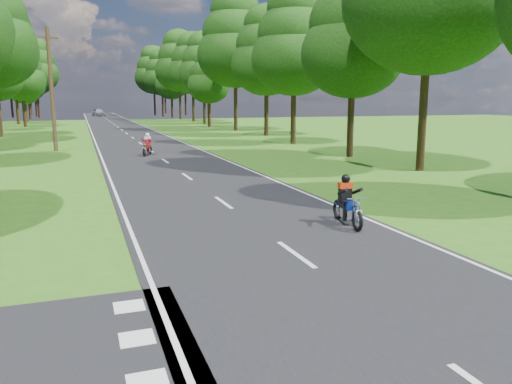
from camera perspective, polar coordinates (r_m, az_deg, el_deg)
name	(u,v)px	position (r m, az deg, el deg)	size (l,w,h in m)	color
ground	(339,286)	(9.61, 9.48, -10.56)	(160.00, 160.00, 0.00)	#2C6015
main_road	(122,130)	(58.09, -15.09, 6.86)	(7.00, 140.00, 0.02)	black
road_markings	(122,131)	(56.21, -15.08, 6.76)	(7.40, 140.00, 0.01)	silver
treeline	(124,61)	(68.30, -14.88, 14.30)	(40.00, 115.35, 14.78)	black
telegraph_pole	(51,89)	(35.86, -22.33, 10.83)	(1.20, 0.26, 8.00)	#382616
rider_near_blue	(348,200)	(13.88, 10.44, -0.92)	(0.56, 1.67, 1.39)	navy
rider_far_red	(147,144)	(31.48, -12.35, 5.37)	(0.55, 1.64, 1.36)	#9C240C
distant_car	(99,112)	(105.61, -17.55, 8.68)	(1.79, 4.46, 1.52)	#A9AAB0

